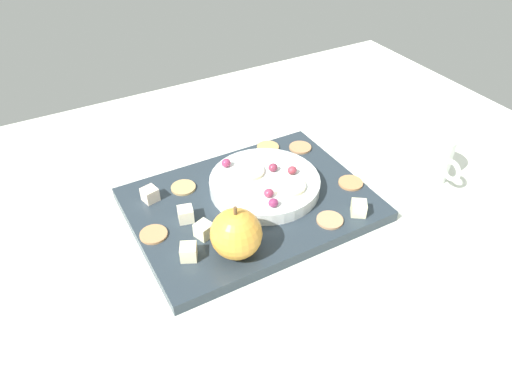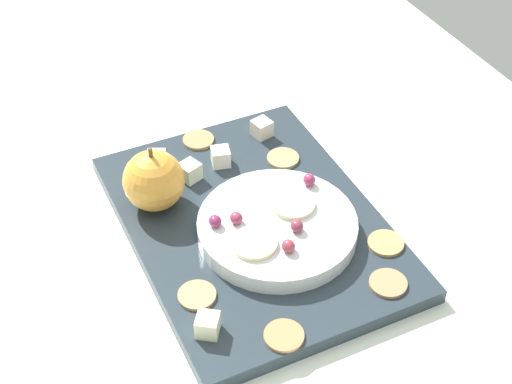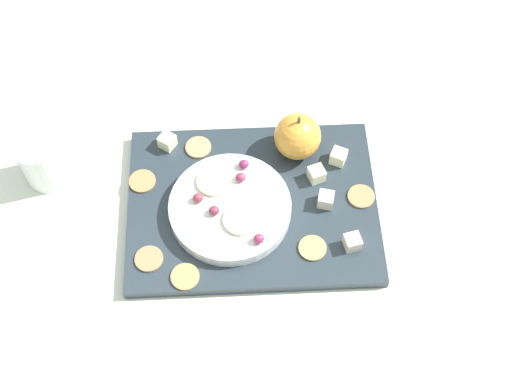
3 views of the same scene
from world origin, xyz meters
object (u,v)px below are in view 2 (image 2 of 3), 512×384
platter (253,225)px  cracker_4 (197,295)px  cracker_2 (283,158)px  grape_4 (288,246)px  cheese_cube_1 (208,325)px  apple_slice_0 (255,243)px  apple_whole (154,181)px  cracker_3 (388,283)px  grape_1 (236,218)px  cheese_cube_2 (221,157)px  cheese_cube_4 (156,161)px  cracker_0 (198,140)px  grape_2 (297,226)px  serving_dish (277,228)px  cracker_5 (284,336)px  cheese_cube_3 (262,128)px  cheese_cube_0 (190,171)px  apple_slice_1 (293,204)px  grape_3 (309,180)px  cracker_1 (386,243)px  grape_0 (215,221)px

platter → cracker_4: (-8.44, 10.75, 1.16)cm
cracker_2 → grape_4: size_ratio=2.59×
cheese_cube_1 → apple_slice_0: bearing=-49.9°
cracker_2 → apple_whole: bearing=93.3°
cracker_3 → grape_1: grape_1 is taller
cheese_cube_2 → cheese_cube_4: 8.36cm
cracker_0 → apple_slice_0: bearing=174.0°
grape_2 → grape_4: 3.37cm
serving_dish → apple_slice_0: size_ratio=3.60×
cheese_cube_4 → cracker_2: cheese_cube_4 is taller
apple_slice_0 → cracker_4: bearing=107.0°
cracker_3 → cracker_5: 13.81cm
cheese_cube_4 → grape_2: 22.55cm
cheese_cube_1 → cheese_cube_3: 34.35cm
platter → cheese_cube_2: size_ratio=16.60×
cheese_cube_0 → cracker_3: (-26.27, -13.18, -0.98)cm
cracker_3 → apple_slice_1: size_ratio=0.81×
grape_3 → grape_4: bearing=140.3°
grape_4 → apple_slice_0: bearing=52.1°
cheese_cube_1 → cracker_5: (-3.94, -6.90, -0.98)cm
apple_whole → apple_slice_0: (-13.61, -7.05, -1.31)cm
grape_4 → serving_dish: bearing=-12.2°
cracker_4 → grape_1: 10.65cm
cracker_0 → grape_3: grape_3 is taller
apple_slice_0 → cracker_1: bearing=-106.9°
cracker_1 → grape_4: (2.13, 11.79, 2.70)cm
serving_dish → cracker_1: serving_dish is taller
apple_whole → grape_0: bearing=-153.9°
grape_3 → apple_slice_1: (-2.63, 3.56, -0.48)cm
cracker_4 → cracker_5: (-8.96, -6.13, 0.00)cm
serving_dish → cheese_cube_2: 14.94cm
cheese_cube_0 → grape_3: (-9.77, -11.96, 1.77)cm
cracker_1 → cracker_3: same height
cracker_0 → grape_3: 18.63cm
cracker_2 → cheese_cube_1: bearing=138.0°
cracker_3 → apple_whole: bearing=38.6°
serving_dish → apple_slice_1: (1.50, -2.84, 1.39)cm
cheese_cube_0 → grape_0: (-11.49, 1.31, 1.69)cm
grape_4 → cracker_1: bearing=-100.2°
apple_whole → cracker_3: 30.33cm
apple_whole → cracker_2: 18.49cm
cheese_cube_1 → grape_2: bearing=-62.2°
cracker_1 → serving_dish: bearing=57.1°
cheese_cube_1 → cheese_cube_2: 27.69cm
cracker_1 → cheese_cube_0: bearing=38.0°
cheese_cube_3 → cracker_5: cheese_cube_3 is taller
cheese_cube_0 → cheese_cube_4: 4.96cm
cheese_cube_1 → grape_1: grape_1 is taller
cheese_cube_2 → cracker_0: (5.76, 0.86, -0.98)cm
apple_whole → cracker_0: apple_whole is taller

